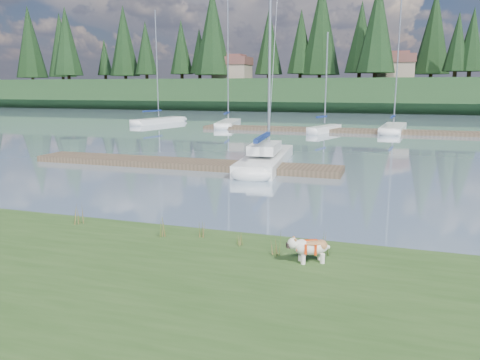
% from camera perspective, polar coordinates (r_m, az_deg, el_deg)
% --- Properties ---
extents(ground, '(200.00, 200.00, 0.00)m').
position_cam_1_polar(ground, '(42.80, 9.87, 5.85)').
color(ground, '#7A90A4').
rests_on(ground, ground).
extents(bank, '(60.00, 9.00, 0.35)m').
position_cam_1_polar(bank, '(9.38, -24.32, -13.35)').
color(bank, '#2F4B1E').
rests_on(bank, ground).
extents(ridge, '(200.00, 20.00, 5.00)m').
position_cam_1_polar(ridge, '(85.43, 14.11, 9.99)').
color(ridge, black).
rests_on(ridge, ground).
extents(bulldog, '(0.91, 0.63, 0.54)m').
position_cam_1_polar(bulldog, '(9.87, 8.59, -8.02)').
color(bulldog, silver).
rests_on(bulldog, bank).
extents(sailboat_main, '(2.68, 9.35, 13.22)m').
position_cam_1_polar(sailboat_main, '(24.55, 3.46, 3.05)').
color(sailboat_main, silver).
rests_on(sailboat_main, ground).
extents(dock_near, '(16.00, 2.00, 0.30)m').
position_cam_1_polar(dock_near, '(23.73, -7.17, 2.03)').
color(dock_near, '#4C3D2C').
rests_on(dock_near, ground).
extents(dock_far, '(26.00, 2.20, 0.30)m').
position_cam_1_polar(dock_far, '(42.56, 12.56, 5.92)').
color(dock_far, '#4C3D2C').
rests_on(dock_far, ground).
extents(sailboat_bg_0, '(3.46, 8.45, 12.00)m').
position_cam_1_polar(sailboat_bg_0, '(52.97, -9.36, 7.23)').
color(sailboat_bg_0, silver).
rests_on(sailboat_bg_0, ground).
extents(sailboat_bg_1, '(3.18, 8.48, 12.38)m').
position_cam_1_polar(sailboat_bg_1, '(48.34, -1.31, 7.00)').
color(sailboat_bg_1, silver).
rests_on(sailboat_bg_1, ground).
extents(sailboat_bg_2, '(2.64, 5.63, 8.61)m').
position_cam_1_polar(sailboat_bg_2, '(42.41, 10.52, 6.24)').
color(sailboat_bg_2, silver).
rests_on(sailboat_bg_2, ground).
extents(sailboat_bg_3, '(2.48, 9.03, 12.99)m').
position_cam_1_polar(sailboat_bg_3, '(45.14, 18.27, 6.14)').
color(sailboat_bg_3, silver).
rests_on(sailboat_bg_3, ground).
extents(weed_0, '(0.17, 0.14, 0.55)m').
position_cam_1_polar(weed_0, '(11.52, -9.54, -5.76)').
color(weed_0, '#475B23').
rests_on(weed_0, bank).
extents(weed_1, '(0.17, 0.14, 0.41)m').
position_cam_1_polar(weed_1, '(11.42, -4.62, -6.10)').
color(weed_1, '#475B23').
rests_on(weed_1, bank).
extents(weed_2, '(0.17, 0.14, 0.54)m').
position_cam_1_polar(weed_2, '(10.19, 4.37, -7.95)').
color(weed_2, '#475B23').
rests_on(weed_2, bank).
extents(weed_3, '(0.17, 0.14, 0.64)m').
position_cam_1_polar(weed_3, '(13.12, -19.15, -3.97)').
color(weed_3, '#475B23').
rests_on(weed_3, bank).
extents(weed_4, '(0.17, 0.14, 0.36)m').
position_cam_1_polar(weed_4, '(10.76, -0.01, -7.30)').
color(weed_4, '#475B23').
rests_on(weed_4, bank).
extents(weed_5, '(0.17, 0.14, 0.53)m').
position_cam_1_polar(weed_5, '(10.35, 10.51, -7.83)').
color(weed_5, '#475B23').
rests_on(weed_5, bank).
extents(mud_lip, '(60.00, 0.50, 0.14)m').
position_cam_1_polar(mud_lip, '(12.76, -10.95, -6.53)').
color(mud_lip, '#33281C').
rests_on(mud_lip, ground).
extents(conifer_0, '(5.72, 5.72, 14.15)m').
position_cam_1_polar(conifer_0, '(100.32, -20.39, 15.58)').
color(conifer_0, '#382619').
rests_on(conifer_0, ridge).
extents(conifer_1, '(4.40, 4.40, 11.30)m').
position_cam_1_polar(conifer_1, '(95.34, -11.41, 15.49)').
color(conifer_1, '#382619').
rests_on(conifer_1, ridge).
extents(conifer_2, '(6.60, 6.60, 16.05)m').
position_cam_1_polar(conifer_2, '(86.51, -3.35, 17.64)').
color(conifer_2, '#382619').
rests_on(conifer_2, ridge).
extents(conifer_3, '(4.84, 4.84, 12.25)m').
position_cam_1_polar(conifer_3, '(86.06, 7.44, 16.39)').
color(conifer_3, '#382619').
rests_on(conifer_3, ridge).
extents(conifer_4, '(6.16, 6.16, 15.10)m').
position_cam_1_polar(conifer_4, '(78.80, 16.40, 17.52)').
color(conifer_4, '#382619').
rests_on(conifer_4, ridge).
extents(conifer_5, '(3.96, 3.96, 10.35)m').
position_cam_1_polar(conifer_5, '(82.99, 24.99, 15.03)').
color(conifer_5, '#382619').
rests_on(conifer_5, ridge).
extents(house_0, '(6.30, 5.30, 4.65)m').
position_cam_1_polar(house_0, '(86.89, -0.92, 13.51)').
color(house_0, gray).
rests_on(house_0, ridge).
extents(house_1, '(6.30, 5.30, 4.65)m').
position_cam_1_polar(house_1, '(83.27, 18.40, 13.05)').
color(house_1, gray).
rests_on(house_1, ridge).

